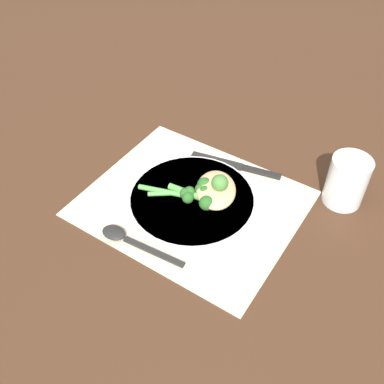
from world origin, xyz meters
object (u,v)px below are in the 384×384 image
knife (236,166)px  broccoli_stalk_right (202,199)px  chicken_fillet (216,190)px  water_glass (347,181)px  broccoli_stalk_rear (182,193)px  spoon (123,237)px  broccoli_stalk_left (200,189)px  plate (192,199)px

knife → broccoli_stalk_right: bearing=170.1°
chicken_fillet → knife: size_ratio=0.66×
water_glass → broccoli_stalk_rear: bearing=-145.0°
knife → spoon: 0.30m
chicken_fillet → knife: 0.12m
broccoli_stalk_right → broccoli_stalk_left: (-0.02, 0.02, 0.00)m
spoon → plate: bearing=-24.8°
plate → knife: 0.15m
broccoli_stalk_right → broccoli_stalk_left: size_ratio=0.93×
broccoli_stalk_right → water_glass: 0.29m
plate → water_glass: water_glass is taller
broccoli_stalk_left → water_glass: bearing=87.2°
plate → broccoli_stalk_left: bearing=66.8°
plate → broccoli_stalk_left: (0.01, 0.02, 0.02)m
broccoli_stalk_left → water_glass: (0.24, 0.16, 0.02)m
broccoli_stalk_right → knife: (-0.00, 0.15, -0.02)m
plate → water_glass: (0.25, 0.18, 0.04)m
broccoli_stalk_rear → broccoli_stalk_left: bearing=119.9°
chicken_fillet → water_glass: bearing=34.1°
knife → spoon: (-0.08, -0.29, 0.00)m
water_glass → chicken_fillet: bearing=-145.9°
plate → broccoli_stalk_right: (0.03, -0.00, 0.02)m
broccoli_stalk_right → knife: 0.15m
chicken_fillet → broccoli_stalk_left: broccoli_stalk_left is taller
knife → water_glass: bearing=-93.4°
chicken_fillet → knife: bearing=97.1°
broccoli_stalk_rear → spoon: (-0.04, -0.14, -0.02)m
broccoli_stalk_rear → water_glass: (0.27, 0.19, 0.02)m
chicken_fillet → broccoli_stalk_rear: bearing=-141.8°
broccoli_stalk_right → spoon: bearing=-34.2°
plate → broccoli_stalk_left: 0.03m
plate → spoon: size_ratio=1.44×
water_glass → knife: bearing=-172.0°
spoon → water_glass: 0.45m
water_glass → plate: bearing=-144.7°
chicken_fillet → knife: (-0.01, 0.11, -0.03)m
plate → broccoli_stalk_rear: broccoli_stalk_rear is taller
plate → spoon: plate is taller
water_glass → broccoli_stalk_right: bearing=-141.3°
plate → chicken_fillet: size_ratio=1.88×
plate → broccoli_stalk_right: size_ratio=2.37×
plate → broccoli_stalk_rear: bearing=-150.3°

